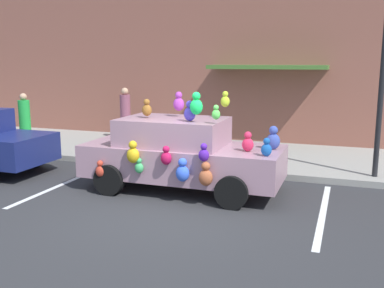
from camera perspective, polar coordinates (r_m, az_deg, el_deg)
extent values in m
plane|color=#2D2D30|center=(8.12, -3.21, -8.98)|extent=(60.00, 60.00, 0.00)
cube|color=gray|center=(12.69, 5.59, -1.44)|extent=(24.00, 4.00, 0.15)
cube|color=brown|center=(14.51, 7.95, 12.45)|extent=(24.00, 0.30, 6.40)
cube|color=#45722D|center=(13.86, 9.71, 9.79)|extent=(3.60, 1.10, 0.12)
cube|color=silver|center=(8.50, 16.58, -8.51)|extent=(0.12, 3.60, 0.01)
cube|color=silver|center=(10.38, -16.38, -4.99)|extent=(0.12, 3.60, 0.01)
cube|color=#A57C8D|center=(9.38, -1.24, -2.18)|extent=(4.20, 1.66, 0.68)
cube|color=#A57C8D|center=(9.33, -2.46, 1.63)|extent=(2.19, 1.46, 0.56)
cylinder|color=black|center=(9.87, 7.61, -3.55)|extent=(0.64, 0.22, 0.64)
cylinder|color=black|center=(8.31, 5.18, -6.23)|extent=(0.64, 0.22, 0.64)
cylinder|color=black|center=(10.70, -6.17, -2.40)|extent=(0.64, 0.22, 0.64)
cylinder|color=black|center=(9.28, -10.65, -4.57)|extent=(0.64, 0.22, 0.64)
ellipsoid|color=#1BED5E|center=(8.61, 0.56, 4.83)|extent=(0.26, 0.21, 0.30)
sphere|color=#1BED5E|center=(8.59, 0.57, 6.22)|extent=(0.16, 0.16, 0.16)
ellipsoid|color=blue|center=(8.40, -1.23, -3.84)|extent=(0.27, 0.22, 0.32)
sphere|color=blue|center=(8.35, -1.23, -2.40)|extent=(0.17, 0.17, 0.17)
ellipsoid|color=#C11447|center=(8.48, -3.36, -1.86)|extent=(0.22, 0.18, 0.26)
sphere|color=#C11447|center=(8.45, -3.38, -0.69)|extent=(0.14, 0.14, 0.14)
ellipsoid|color=#915A21|center=(9.37, -5.86, 4.37)|extent=(0.21, 0.17, 0.25)
sphere|color=#915A21|center=(9.36, -5.88, 5.42)|extent=(0.13, 0.13, 0.13)
ellipsoid|color=#B23EB6|center=(9.54, -1.73, 5.17)|extent=(0.24, 0.20, 0.28)
sphere|color=#B23EB6|center=(9.52, -1.73, 6.34)|extent=(0.15, 0.15, 0.15)
ellipsoid|color=#B8DF4F|center=(9.36, -9.73, 0.75)|extent=(0.27, 0.22, 0.31)
sphere|color=#B8DF4F|center=(9.33, -9.77, 2.05)|extent=(0.17, 0.17, 0.17)
ellipsoid|color=#E2284D|center=(8.70, 7.22, -0.08)|extent=(0.23, 0.19, 0.27)
sphere|color=#E2284D|center=(8.67, 7.25, 1.14)|extent=(0.15, 0.15, 0.15)
ellipsoid|color=#473BC2|center=(8.79, -0.30, 3.90)|extent=(0.24, 0.19, 0.28)
sphere|color=#473BC2|center=(8.77, -0.30, 5.15)|extent=(0.15, 0.15, 0.15)
ellipsoid|color=#C3E32E|center=(9.36, 4.31, 5.51)|extent=(0.19, 0.16, 0.23)
sphere|color=#C3E32E|center=(9.34, 4.33, 6.47)|extent=(0.12, 0.12, 0.12)
ellipsoid|color=#AC5733|center=(8.26, 1.79, -4.37)|extent=(0.27, 0.22, 0.32)
sphere|color=#AC5733|center=(8.21, 1.79, -2.89)|extent=(0.17, 0.17, 0.17)
ellipsoid|color=#501EA6|center=(8.20, 1.54, -1.47)|extent=(0.20, 0.17, 0.24)
sphere|color=#501EA6|center=(8.17, 1.54, -0.34)|extent=(0.13, 0.13, 0.13)
ellipsoid|color=#1856AB|center=(8.32, 9.60, -0.76)|extent=(0.20, 0.17, 0.24)
sphere|color=#1856AB|center=(8.29, 9.64, 0.36)|extent=(0.13, 0.13, 0.13)
ellipsoid|color=#3D50A9|center=(8.98, 10.45, 0.35)|extent=(0.28, 0.23, 0.33)
sphere|color=#3D50A9|center=(8.94, 10.50, 1.76)|extent=(0.18, 0.18, 0.18)
ellipsoid|color=#32DD85|center=(10.40, -9.49, 1.46)|extent=(0.18, 0.15, 0.21)
sphere|color=#32DD85|center=(10.38, -9.51, 2.25)|extent=(0.11, 0.11, 0.11)
ellipsoid|color=gold|center=(8.76, -7.64, -1.47)|extent=(0.26, 0.21, 0.31)
sphere|color=gold|center=(8.72, -7.67, -0.11)|extent=(0.17, 0.17, 0.17)
ellipsoid|color=#C33A27|center=(9.24, -11.78, -3.45)|extent=(0.20, 0.16, 0.24)
sphere|color=#C33A27|center=(9.20, -11.82, -2.47)|extent=(0.13, 0.13, 0.13)
ellipsoid|color=#3EAF60|center=(8.80, -6.86, -3.10)|extent=(0.18, 0.15, 0.21)
sphere|color=#3EAF60|center=(8.76, -6.88, -2.16)|extent=(0.12, 0.12, 0.12)
ellipsoid|color=#B9E929|center=(9.77, -7.77, 0.96)|extent=(0.19, 0.16, 0.23)
sphere|color=#B9E929|center=(9.74, -7.79, 1.87)|extent=(0.12, 0.12, 0.12)
ellipsoid|color=#5FE855|center=(8.45, 3.12, 3.83)|extent=(0.16, 0.13, 0.19)
sphere|color=#5FE855|center=(8.43, 3.13, 4.73)|extent=(0.10, 0.10, 0.10)
ellipsoid|color=#9B5ED9|center=(8.45, 2.24, -0.59)|extent=(0.16, 0.13, 0.19)
sphere|color=#9B5ED9|center=(8.43, 2.25, 0.28)|extent=(0.10, 0.10, 0.10)
cylinder|color=black|center=(12.17, -19.72, -1.37)|extent=(0.64, 0.22, 0.64)
ellipsoid|color=#9E723D|center=(12.03, -3.27, -0.58)|extent=(0.37, 0.31, 0.47)
sphere|color=#9E723D|center=(11.97, -3.29, 0.98)|extent=(0.26, 0.26, 0.26)
sphere|color=#9E723D|center=(11.99, -3.70, 1.44)|extent=(0.11, 0.11, 0.11)
sphere|color=#9E723D|center=(11.92, -2.88, 1.39)|extent=(0.11, 0.11, 0.11)
cylinder|color=black|center=(10.58, 23.29, 6.35)|extent=(0.12, 0.12, 3.88)
cylinder|color=green|center=(14.24, -20.79, 2.46)|extent=(0.34, 0.34, 1.43)
sphere|color=tan|center=(14.16, -21.01, 5.73)|extent=(0.21, 0.21, 0.21)
cylinder|color=#85465A|center=(14.80, -8.60, 3.44)|extent=(0.34, 0.34, 1.49)
sphere|color=tan|center=(14.72, -8.69, 6.77)|extent=(0.23, 0.23, 0.23)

